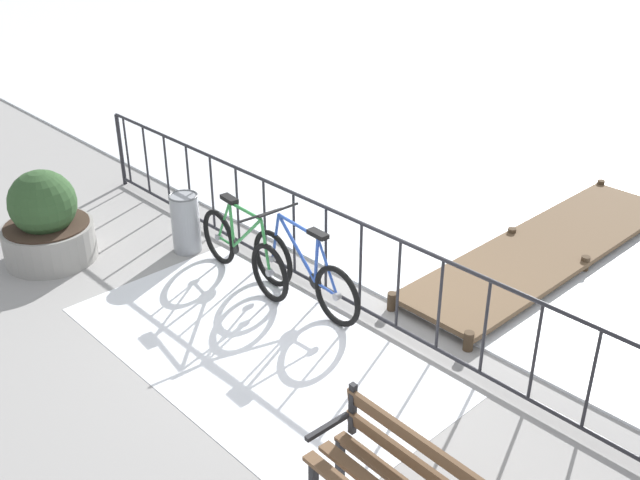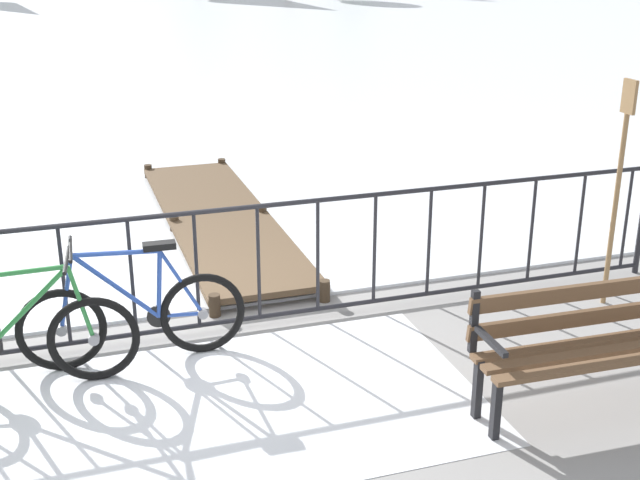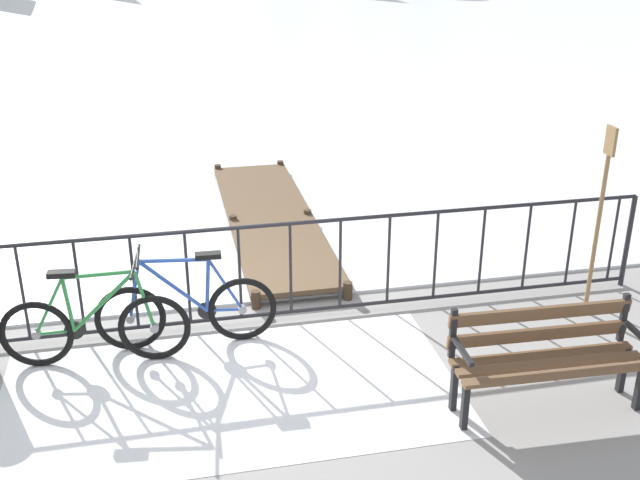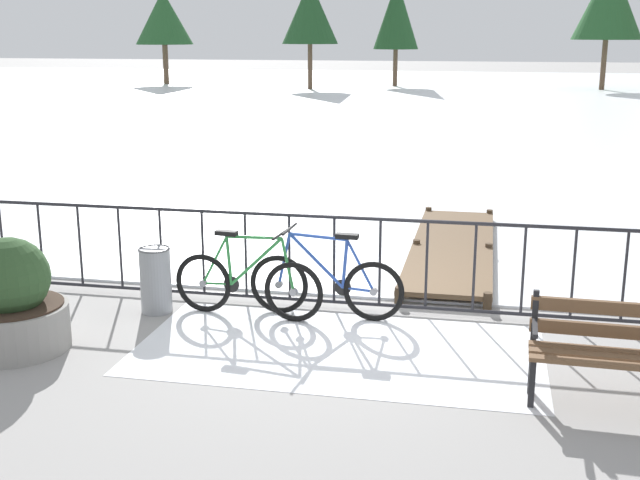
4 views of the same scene
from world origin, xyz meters
TOP-DOWN VIEW (x-y plane):
  - ground_plane at (0.00, 0.00)m, footprint 160.00×160.00m
  - snow_patch at (0.02, -1.20)m, footprint 3.93×2.08m
  - railing_fence at (0.00, 0.00)m, footprint 9.06×0.06m
  - bicycle_near_railing at (-0.29, -0.29)m, footprint 1.71×0.52m
  - bicycle_second at (-1.12, -0.45)m, footprint 1.71×0.52m
  - planter_with_shrub at (-3.08, -1.80)m, footprint 1.06×1.06m
  - trash_bin at (-2.15, -0.50)m, footprint 0.35×0.35m
  - wooden_dock at (0.93, 2.51)m, footprint 1.10×4.52m

SIDE VIEW (x-z plane):
  - ground_plane at x=0.00m, z-range 0.00..0.00m
  - snow_patch at x=0.02m, z-range 0.00..0.01m
  - wooden_dock at x=0.93m, z-range 0.02..0.22m
  - bicycle_near_railing at x=-0.29m, z-range -0.12..0.86m
  - bicycle_second at x=-1.12m, z-range -0.12..0.86m
  - trash_bin at x=-2.15m, z-range 0.01..0.74m
  - planter_with_shrub at x=-3.08m, z-range -0.09..1.02m
  - railing_fence at x=0.00m, z-range 0.02..1.09m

